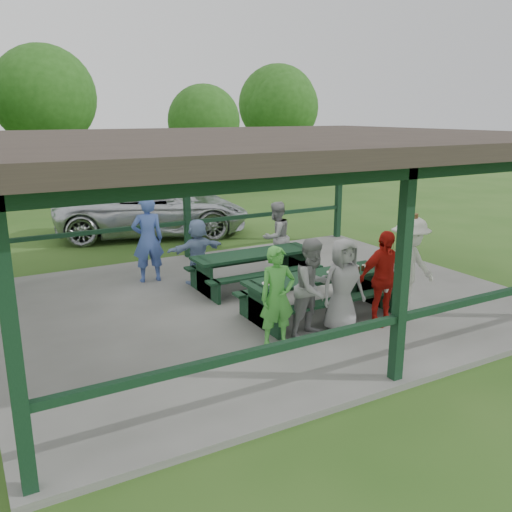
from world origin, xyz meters
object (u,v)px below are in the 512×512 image
contestant_grey_left (313,288)px  contestant_grey_mid (343,285)px  pickup_truck (154,209)px  picnic_table_near (318,289)px  spectator_grey (276,237)px  contestant_green (277,297)px  spectator_lblue (198,251)px  spectator_blue (148,239)px  farm_trailer (107,215)px  picnic_table_far (254,265)px  contestant_red (383,278)px  contestant_white_fedora (409,268)px

contestant_grey_left → contestant_grey_mid: 0.56m
contestant_grey_left → pickup_truck: 9.14m
picnic_table_near → spectator_grey: (0.78, 2.78, 0.34)m
contestant_green → pickup_truck: size_ratio=0.28×
spectator_lblue → spectator_blue: spectator_blue is taller
contestant_green → spectator_grey: size_ratio=0.99×
spectator_grey → farm_trailer: spectator_grey is taller
contestant_grey_left → contestant_green: bearing=169.0°
picnic_table_far → spectator_grey: spectator_grey is taller
spectator_blue → picnic_table_far: bearing=147.5°
contestant_grey_mid → contestant_red: 0.81m
picnic_table_near → farm_trailer: 9.23m
picnic_table_far → contestant_grey_left: size_ratio=1.58×
spectator_blue → picnic_table_near: bearing=127.3°
spectator_grey → farm_trailer: bearing=-85.7°
contestant_white_fedora → picnic_table_near: bearing=141.9°
contestant_grey_mid → farm_trailer: size_ratio=0.47×
spectator_lblue → pickup_truck: 5.61m
picnic_table_far → contestant_white_fedora: 3.34m
contestant_grey_left → spectator_grey: bearing=52.7°
contestant_grey_left → spectator_lblue: (-0.52, 3.60, -0.12)m
contestant_grey_left → pickup_truck: contestant_grey_left is taller
contestant_green → contestant_grey_mid: (1.28, -0.02, -0.01)m
picnic_table_far → contestant_green: contestant_green is taller
picnic_table_near → contestant_red: 1.23m
spectator_blue → spectator_grey: bearing=172.8°
contestant_green → spectator_lblue: contestant_green is taller
picnic_table_far → spectator_blue: size_ratio=1.40×
spectator_blue → spectator_grey: spectator_blue is taller
spectator_grey → contestant_green: bearing=43.1°
contestant_white_fedora → spectator_blue: size_ratio=1.01×
spectator_lblue → spectator_grey: 1.96m
contestant_grey_left → spectator_grey: (1.44, 3.55, -0.01)m
spectator_grey → picnic_table_far: bearing=21.2°
contestant_grey_mid → picnic_table_far: bearing=98.9°
contestant_white_fedora → spectator_grey: 3.73m
pickup_truck → farm_trailer: pickup_truck is taller
picnic_table_far → spectator_grey: bearing=37.1°
picnic_table_far → farm_trailer: bearing=100.5°
contestant_white_fedora → pickup_truck: bearing=96.5°
contestant_grey_mid → spectator_lblue: (-1.07, 3.67, -0.10)m
contestant_grey_left → contestant_white_fedora: contestant_white_fedora is taller
picnic_table_near → spectator_grey: 2.91m
picnic_table_near → spectator_lblue: 3.07m
picnic_table_far → contestant_green: (-1.13, -2.83, 0.34)m
contestant_white_fedora → spectator_lblue: contestant_white_fedora is taller
contestant_grey_left → spectator_blue: (-1.41, 4.25, 0.11)m
picnic_table_near → contestant_white_fedora: (1.31, -0.92, 0.45)m
spectator_grey → contestant_white_fedora: bearing=82.2°
picnic_table_far → spectator_lblue: size_ratio=1.85×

